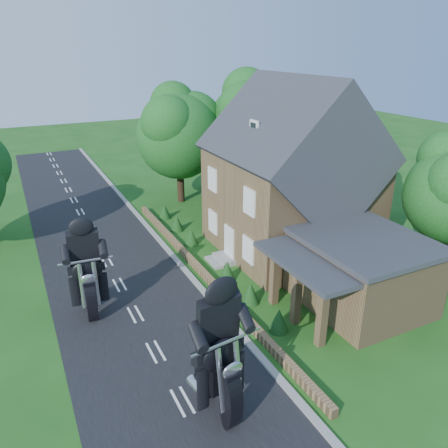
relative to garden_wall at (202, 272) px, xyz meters
name	(u,v)px	position (x,y,z in m)	size (l,w,h in m)	color
ground	(156,352)	(-4.30, -5.00, -0.20)	(120.00, 120.00, 0.00)	#194B15
road	(156,352)	(-4.30, -5.00, -0.19)	(7.00, 80.00, 0.02)	black
kerb	(235,327)	(-0.65, -5.00, -0.14)	(0.30, 80.00, 0.12)	gray
garden_wall	(202,272)	(0.00, 0.00, 0.00)	(0.30, 22.00, 0.40)	olive
house	(291,180)	(6.19, 1.00, 4.14)	(9.54, 8.64, 10.24)	olive
annex	(359,271)	(5.57, -5.80, 1.57)	(7.05, 5.94, 3.44)	olive
tree_house_right	(345,147)	(12.35, 3.62, 4.99)	(6.51, 6.00, 8.40)	black
tree_behind_house	(258,118)	(9.88, 11.14, 6.03)	(7.81, 7.20, 10.08)	black
tree_behind_left	(183,129)	(3.86, 12.13, 5.53)	(6.94, 6.40, 9.16)	black
shrub_a	(279,320)	(1.00, -6.00, 0.35)	(0.90, 0.90, 1.10)	#113712
shrub_b	(250,293)	(1.00, -3.50, 0.35)	(0.90, 0.90, 1.10)	#113712
shrub_c	(227,271)	(1.00, -1.00, 0.35)	(0.90, 0.90, 1.10)	#113712
shrub_d	(191,236)	(1.00, 4.00, 0.35)	(0.90, 0.90, 1.10)	#113712
shrub_e	(177,223)	(1.00, 6.50, 0.35)	(0.90, 0.90, 1.10)	#113712
shrub_f	(165,211)	(1.00, 9.00, 0.35)	(0.90, 0.90, 1.10)	#113712
motorcycle_lead	(219,394)	(-3.36, -9.01, 0.60)	(0.43, 1.72, 1.60)	black
motorcycle_follow	(91,300)	(-6.07, -1.00, 0.53)	(0.39, 1.56, 1.45)	black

